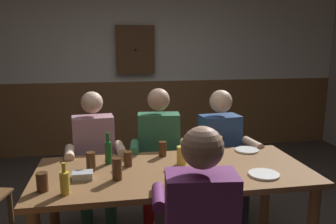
# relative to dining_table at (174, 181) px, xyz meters

# --- Properties ---
(back_wall_upper) EXTENTS (6.45, 0.12, 1.45)m
(back_wall_upper) POSITION_rel_dining_table_xyz_m (0.00, 2.88, 1.17)
(back_wall_upper) COLOR silver
(back_wall_wainscot) EXTENTS (6.45, 0.12, 1.10)m
(back_wall_wainscot) POSITION_rel_dining_table_xyz_m (0.00, 2.88, -0.10)
(back_wall_wainscot) COLOR brown
(back_wall_wainscot) RESTS_ON ground_plane
(dining_table) EXTENTS (2.03, 0.89, 0.75)m
(dining_table) POSITION_rel_dining_table_xyz_m (0.00, 0.00, 0.00)
(dining_table) COLOR brown
(dining_table) RESTS_ON ground_plane
(person_0) EXTENTS (0.53, 0.55, 1.25)m
(person_0) POSITION_rel_dining_table_xyz_m (-0.60, 0.66, 0.02)
(person_0) COLOR #B78493
(person_0) RESTS_ON ground_plane
(person_1) EXTENTS (0.56, 0.55, 1.26)m
(person_1) POSITION_rel_dining_table_xyz_m (-0.01, 0.67, 0.03)
(person_1) COLOR #33724C
(person_1) RESTS_ON ground_plane
(person_2) EXTENTS (0.54, 0.56, 1.23)m
(person_2) POSITION_rel_dining_table_xyz_m (0.62, 0.67, 0.03)
(person_2) COLOR #2D4C84
(person_2) RESTS_ON ground_plane
(person_3) EXTENTS (0.55, 0.57, 1.26)m
(person_3) POSITION_rel_dining_table_xyz_m (0.01, -0.67, 0.04)
(person_3) COLOR #6B2D66
(person_3) RESTS_ON ground_plane
(table_candle) EXTENTS (0.04, 0.04, 0.08)m
(table_candle) POSITION_rel_dining_table_xyz_m (0.34, -0.23, 0.14)
(table_candle) COLOR #F9E08C
(table_candle) RESTS_ON dining_table
(condiment_caddy) EXTENTS (0.14, 0.10, 0.05)m
(condiment_caddy) POSITION_rel_dining_table_xyz_m (-0.66, -0.06, 0.12)
(condiment_caddy) COLOR #B2B7BC
(condiment_caddy) RESTS_ON dining_table
(plate_0) EXTENTS (0.20, 0.20, 0.01)m
(plate_0) POSITION_rel_dining_table_xyz_m (0.71, 0.32, 0.10)
(plate_0) COLOR white
(plate_0) RESTS_ON dining_table
(plate_1) EXTENTS (0.22, 0.22, 0.01)m
(plate_1) POSITION_rel_dining_table_xyz_m (0.61, -0.23, 0.10)
(plate_1) COLOR white
(plate_1) RESTS_ON dining_table
(bottle_0) EXTENTS (0.05, 0.05, 0.25)m
(bottle_0) POSITION_rel_dining_table_xyz_m (-0.48, 0.21, 0.19)
(bottle_0) COLOR #195923
(bottle_0) RESTS_ON dining_table
(bottle_1) EXTENTS (0.07, 0.07, 0.22)m
(bottle_1) POSITION_rel_dining_table_xyz_m (0.13, -0.18, 0.18)
(bottle_1) COLOR gold
(bottle_1) RESTS_ON dining_table
(bottle_2) EXTENTS (0.06, 0.06, 0.20)m
(bottle_2) POSITION_rel_dining_table_xyz_m (-0.75, -0.29, 0.17)
(bottle_2) COLOR gold
(bottle_2) RESTS_ON dining_table
(pint_glass_0) EXTENTS (0.07, 0.07, 0.12)m
(pint_glass_0) POSITION_rel_dining_table_xyz_m (-0.33, 0.13, 0.15)
(pint_glass_0) COLOR #4C2D19
(pint_glass_0) RESTS_ON dining_table
(pint_glass_1) EXTENTS (0.07, 0.07, 0.12)m
(pint_glass_1) POSITION_rel_dining_table_xyz_m (-0.03, 0.32, 0.16)
(pint_glass_1) COLOR #4C2D19
(pint_glass_1) RESTS_ON dining_table
(pint_glass_2) EXTENTS (0.07, 0.07, 0.16)m
(pint_glass_2) POSITION_rel_dining_table_xyz_m (-0.42, -0.12, 0.17)
(pint_glass_2) COLOR #4C2D19
(pint_glass_2) RESTS_ON dining_table
(pint_glass_3) EXTENTS (0.08, 0.08, 0.13)m
(pint_glass_3) POSITION_rel_dining_table_xyz_m (0.23, 0.30, 0.16)
(pint_glass_3) COLOR gold
(pint_glass_3) RESTS_ON dining_table
(pint_glass_4) EXTENTS (0.07, 0.07, 0.16)m
(pint_glass_4) POSITION_rel_dining_table_xyz_m (0.44, 0.28, 0.17)
(pint_glass_4) COLOR gold
(pint_glass_4) RESTS_ON dining_table
(pint_glass_5) EXTENTS (0.07, 0.07, 0.12)m
(pint_glass_5) POSITION_rel_dining_table_xyz_m (-0.90, -0.22, 0.16)
(pint_glass_5) COLOR #4C2D19
(pint_glass_5) RESTS_ON dining_table
(pint_glass_6) EXTENTS (0.08, 0.08, 0.14)m
(pint_glass_6) POSITION_rel_dining_table_xyz_m (0.08, 0.10, 0.17)
(pint_glass_6) COLOR #E5C64C
(pint_glass_6) RESTS_ON dining_table
(pint_glass_7) EXTENTS (0.07, 0.07, 0.14)m
(pint_glass_7) POSITION_rel_dining_table_xyz_m (-0.61, 0.08, 0.17)
(pint_glass_7) COLOR #4C2D19
(pint_glass_7) RESTS_ON dining_table
(wall_dart_cabinet) EXTENTS (0.56, 0.15, 0.70)m
(wall_dart_cabinet) POSITION_rel_dining_table_xyz_m (-0.04, 2.75, 0.93)
(wall_dart_cabinet) COLOR brown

